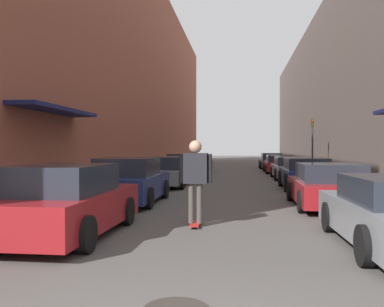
{
  "coord_description": "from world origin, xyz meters",
  "views": [
    {
      "loc": [
        0.36,
        -2.92,
        1.72
      ],
      "look_at": [
        -1.2,
        11.0,
        1.52
      ],
      "focal_mm": 40.0,
      "sensor_mm": 36.0,
      "label": 1
    }
  ],
  "objects_px": {
    "parked_car_left_1": "(129,182)",
    "parked_car_right_4": "(279,164)",
    "parked_car_left_0": "(64,202)",
    "parked_car_left_5": "(199,161)",
    "parked_car_right_2": "(305,174)",
    "traffic_light": "(312,140)",
    "parked_car_left_3": "(183,166)",
    "parked_car_right_3": "(290,168)",
    "parked_car_right_5": "(271,161)",
    "parked_car_left_4": "(193,163)",
    "parked_car_left_2": "(166,172)",
    "parked_car_right_1": "(328,186)",
    "skateboarder": "(195,173)"
  },
  "relations": [
    {
      "from": "parked_car_left_5",
      "to": "parked_car_right_2",
      "type": "height_order",
      "value": "parked_car_right_2"
    },
    {
      "from": "parked_car_left_2",
      "to": "parked_car_right_2",
      "type": "height_order",
      "value": "parked_car_left_2"
    },
    {
      "from": "parked_car_right_1",
      "to": "skateboarder",
      "type": "xyz_separation_m",
      "value": [
        -3.49,
        -3.44,
        0.56
      ]
    },
    {
      "from": "parked_car_left_0",
      "to": "parked_car_right_2",
      "type": "bearing_deg",
      "value": 59.05
    },
    {
      "from": "parked_car_left_0",
      "to": "skateboarder",
      "type": "xyz_separation_m",
      "value": [
        2.42,
        1.31,
        0.5
      ]
    },
    {
      "from": "parked_car_left_5",
      "to": "parked_car_left_2",
      "type": "bearing_deg",
      "value": -89.82
    },
    {
      "from": "parked_car_right_2",
      "to": "parked_car_right_5",
      "type": "relative_size",
      "value": 0.96
    },
    {
      "from": "parked_car_left_1",
      "to": "parked_car_left_4",
      "type": "distance_m",
      "value": 16.55
    },
    {
      "from": "traffic_light",
      "to": "parked_car_left_0",
      "type": "bearing_deg",
      "value": -113.1
    },
    {
      "from": "parked_car_left_3",
      "to": "parked_car_right_2",
      "type": "distance_m",
      "value": 8.74
    },
    {
      "from": "parked_car_left_1",
      "to": "parked_car_left_5",
      "type": "bearing_deg",
      "value": 89.77
    },
    {
      "from": "parked_car_right_1",
      "to": "skateboarder",
      "type": "height_order",
      "value": "skateboarder"
    },
    {
      "from": "parked_car_right_4",
      "to": "parked_car_left_2",
      "type": "bearing_deg",
      "value": -118.63
    },
    {
      "from": "parked_car_left_3",
      "to": "parked_car_right_4",
      "type": "height_order",
      "value": "parked_car_left_3"
    },
    {
      "from": "parked_car_right_3",
      "to": "skateboarder",
      "type": "height_order",
      "value": "skateboarder"
    },
    {
      "from": "parked_car_right_5",
      "to": "parked_car_left_5",
      "type": "bearing_deg",
      "value": -176.13
    },
    {
      "from": "parked_car_right_1",
      "to": "parked_car_right_2",
      "type": "bearing_deg",
      "value": 88.32
    },
    {
      "from": "parked_car_left_2",
      "to": "traffic_light",
      "type": "distance_m",
      "value": 10.42
    },
    {
      "from": "parked_car_right_1",
      "to": "parked_car_right_2",
      "type": "xyz_separation_m",
      "value": [
        0.16,
        5.35,
        0.03
      ]
    },
    {
      "from": "parked_car_right_3",
      "to": "parked_car_right_2",
      "type": "bearing_deg",
      "value": -90.04
    },
    {
      "from": "parked_car_left_3",
      "to": "parked_car_left_4",
      "type": "distance_m",
      "value": 5.04
    },
    {
      "from": "parked_car_left_0",
      "to": "parked_car_left_2",
      "type": "xyz_separation_m",
      "value": [
        0.1,
        10.76,
        -0.02
      ]
    },
    {
      "from": "parked_car_left_4",
      "to": "parked_car_right_4",
      "type": "distance_m",
      "value": 5.86
    },
    {
      "from": "parked_car_left_4",
      "to": "traffic_light",
      "type": "xyz_separation_m",
      "value": [
        7.46,
        -3.72,
        1.54
      ]
    },
    {
      "from": "parked_car_right_3",
      "to": "parked_car_left_3",
      "type": "bearing_deg",
      "value": 173.56
    },
    {
      "from": "parked_car_left_1",
      "to": "parked_car_right_4",
      "type": "height_order",
      "value": "parked_car_left_1"
    },
    {
      "from": "parked_car_left_0",
      "to": "skateboarder",
      "type": "distance_m",
      "value": 2.79
    },
    {
      "from": "parked_car_left_0",
      "to": "parked_car_right_1",
      "type": "xyz_separation_m",
      "value": [
        5.9,
        4.75,
        -0.06
      ]
    },
    {
      "from": "parked_car_left_1",
      "to": "parked_car_left_3",
      "type": "height_order",
      "value": "parked_car_left_1"
    },
    {
      "from": "parked_car_left_5",
      "to": "traffic_light",
      "type": "bearing_deg",
      "value": -49.98
    },
    {
      "from": "parked_car_left_1",
      "to": "traffic_light",
      "type": "distance_m",
      "value": 15.0
    },
    {
      "from": "parked_car_left_2",
      "to": "parked_car_right_4",
      "type": "height_order",
      "value": "parked_car_left_2"
    },
    {
      "from": "parked_car_left_1",
      "to": "parked_car_right_2",
      "type": "distance_m",
      "value": 7.94
    },
    {
      "from": "parked_car_left_2",
      "to": "skateboarder",
      "type": "height_order",
      "value": "skateboarder"
    },
    {
      "from": "parked_car_left_0",
      "to": "parked_car_right_4",
      "type": "distance_m",
      "value": 22.39
    },
    {
      "from": "parked_car_left_0",
      "to": "parked_car_left_1",
      "type": "distance_m",
      "value": 5.01
    },
    {
      "from": "parked_car_left_0",
      "to": "parked_car_left_5",
      "type": "xyz_separation_m",
      "value": [
        0.06,
        26.82,
        -0.04
      ]
    },
    {
      "from": "parked_car_left_5",
      "to": "parked_car_right_3",
      "type": "xyz_separation_m",
      "value": [
        6.01,
        -10.97,
        -0.03
      ]
    },
    {
      "from": "parked_car_left_0",
      "to": "parked_car_right_2",
      "type": "distance_m",
      "value": 11.78
    },
    {
      "from": "parked_car_left_5",
      "to": "parked_car_right_5",
      "type": "xyz_separation_m",
      "value": [
        5.82,
        0.39,
        -0.01
      ]
    },
    {
      "from": "parked_car_left_4",
      "to": "skateboarder",
      "type": "height_order",
      "value": "skateboarder"
    },
    {
      "from": "parked_car_left_0",
      "to": "parked_car_left_5",
      "type": "relative_size",
      "value": 1.04
    },
    {
      "from": "parked_car_left_3",
      "to": "parked_car_left_5",
      "type": "relative_size",
      "value": 1.0
    },
    {
      "from": "parked_car_left_5",
      "to": "parked_car_right_5",
      "type": "height_order",
      "value": "parked_car_right_5"
    },
    {
      "from": "parked_car_left_0",
      "to": "parked_car_right_3",
      "type": "height_order",
      "value": "parked_car_left_0"
    },
    {
      "from": "parked_car_left_1",
      "to": "parked_car_right_4",
      "type": "bearing_deg",
      "value": 69.97
    },
    {
      "from": "parked_car_right_2",
      "to": "traffic_light",
      "type": "bearing_deg",
      "value": 78.71
    },
    {
      "from": "parked_car_left_4",
      "to": "parked_car_right_5",
      "type": "xyz_separation_m",
      "value": [
        5.73,
        5.66,
        -0.01
      ]
    },
    {
      "from": "parked_car_left_2",
      "to": "parked_car_left_4",
      "type": "distance_m",
      "value": 10.79
    },
    {
      "from": "parked_car_right_2",
      "to": "parked_car_right_5",
      "type": "height_order",
      "value": "parked_car_right_2"
    }
  ]
}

